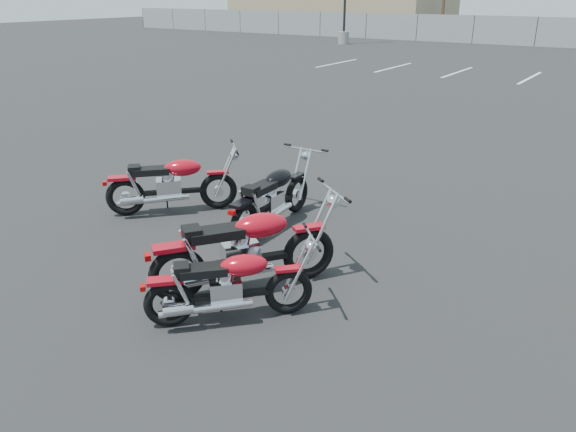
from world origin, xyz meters
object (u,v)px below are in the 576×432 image
Objects in this scene: motorcycle_third_red at (245,250)px; motorcycle_second_black at (272,197)px; motorcycle_rear_red at (229,285)px; motorcycle_front_red at (171,184)px.

motorcycle_second_black is at bearing 116.11° from motorcycle_third_red.
motorcycle_third_red reaches higher than motorcycle_second_black.
motorcycle_second_black is 1.94m from motorcycle_third_red.
motorcycle_third_red is 0.68m from motorcycle_rear_red.
motorcycle_front_red is 3.39m from motorcycle_rear_red.
motorcycle_third_red is (0.86, -1.75, 0.06)m from motorcycle_second_black.
motorcycle_rear_red is (0.27, -0.62, -0.10)m from motorcycle_third_red.
motorcycle_front_red is at bearing 144.98° from motorcycle_rear_red.
motorcycle_third_red reaches higher than motorcycle_front_red.
motorcycle_front_red is 1.70m from motorcycle_second_black.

